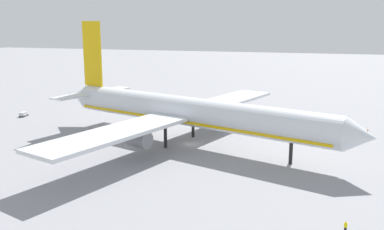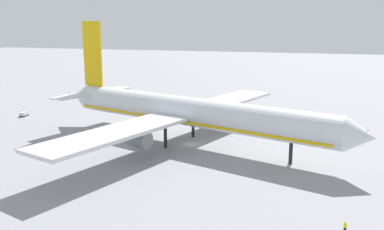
% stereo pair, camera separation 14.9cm
% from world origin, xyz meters
% --- Properties ---
extents(ground_plane, '(600.00, 600.00, 0.00)m').
position_xyz_m(ground_plane, '(0.00, 0.00, 0.00)').
color(ground_plane, gray).
extents(airliner, '(73.61, 72.21, 26.27)m').
position_xyz_m(airliner, '(-1.37, 0.45, 7.09)').
color(airliner, silver).
rests_on(airliner, ground).
extents(baggage_cart_0, '(1.86, 3.50, 1.24)m').
position_xyz_m(baggage_cart_0, '(-53.65, 13.26, 0.69)').
color(baggage_cart_0, '#595B60').
rests_on(baggage_cart_0, ground).
extents(ground_worker_1, '(0.56, 0.56, 1.62)m').
position_xyz_m(ground_worker_1, '(29.86, -32.36, 0.82)').
color(ground_worker_1, black).
rests_on(ground_worker_1, ground).
extents(traffic_cone_0, '(0.36, 0.36, 0.55)m').
position_xyz_m(traffic_cone_0, '(37.84, 23.54, 0.28)').
color(traffic_cone_0, orange).
rests_on(traffic_cone_0, ground).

